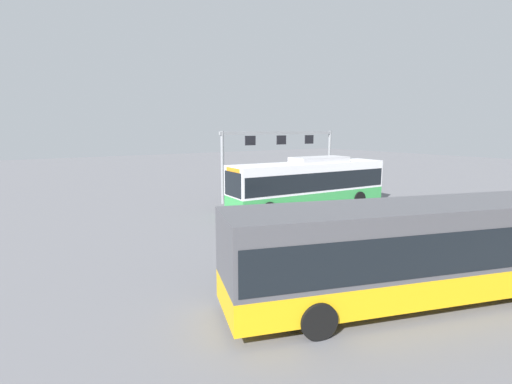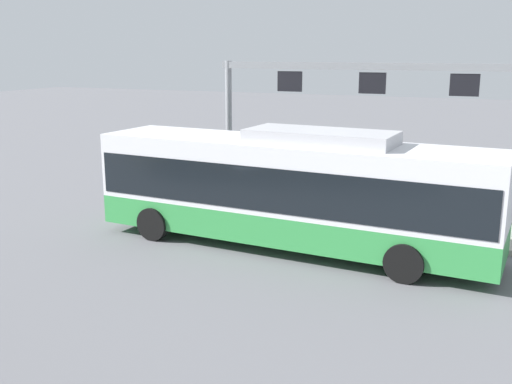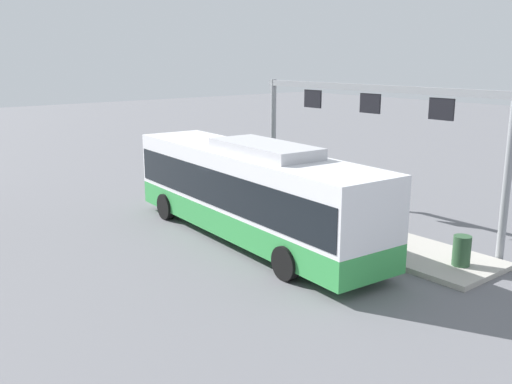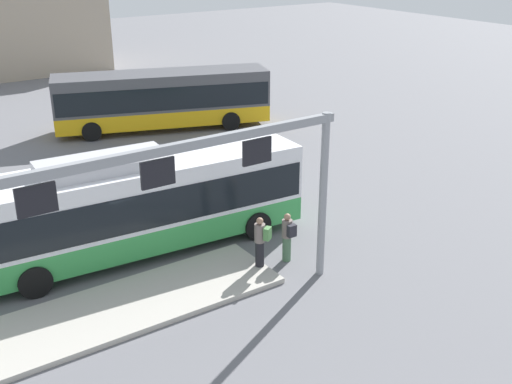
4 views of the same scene
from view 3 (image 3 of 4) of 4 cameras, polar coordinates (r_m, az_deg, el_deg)
ground_plane at (r=19.62m, az=-0.66°, el=-4.80°), size 120.00×120.00×0.00m
platform_curb at (r=20.14m, az=10.06°, el=-4.28°), size 10.00×2.80×0.16m
bus_main at (r=19.12m, az=-0.66°, el=0.36°), size 11.70×3.32×3.46m
person_boarding at (r=23.43m, az=1.78°, el=0.89°), size 0.54×0.61×1.67m
person_waiting_near at (r=24.25m, az=0.07°, el=0.94°), size 0.36×0.53×1.67m
platform_sign_gantry at (r=21.12m, az=11.30°, el=6.93°), size 11.05×0.24×5.20m
trash_bin at (r=17.75m, az=19.94°, el=-5.56°), size 0.52×0.52×0.90m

